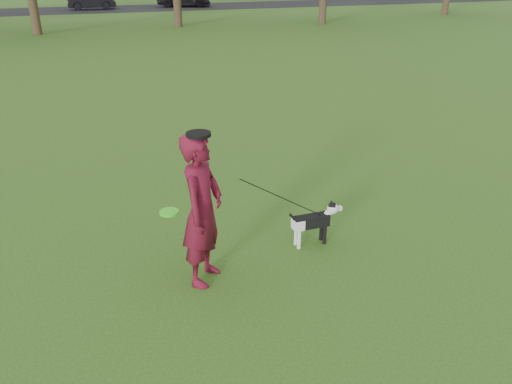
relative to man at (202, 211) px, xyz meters
name	(u,v)px	position (x,y,z in m)	size (l,w,h in m)	color
ground	(267,266)	(0.86, 0.01, -0.99)	(120.00, 120.00, 0.00)	#285116
road	(99,9)	(0.86, 40.01, -0.98)	(120.00, 7.00, 0.02)	black
man	(202,211)	(0.00, 0.00, 0.00)	(0.72, 0.47, 1.98)	#540C1E
dog	(315,220)	(1.71, 0.34, -0.60)	(0.84, 0.17, 0.64)	black
car_mid	(92,1)	(0.39, 40.01, -0.35)	(1.32, 3.77, 1.24)	black
man_held_items	(284,199)	(1.14, 0.13, -0.08)	(2.36, 0.53, 1.56)	#3AEB1D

